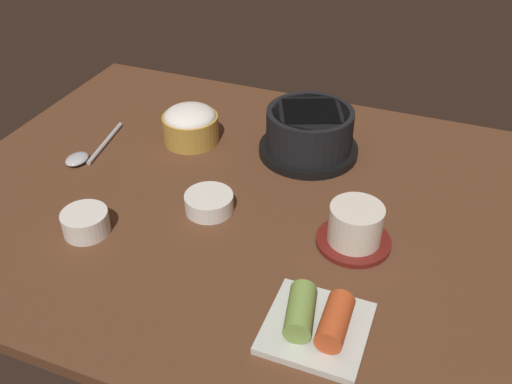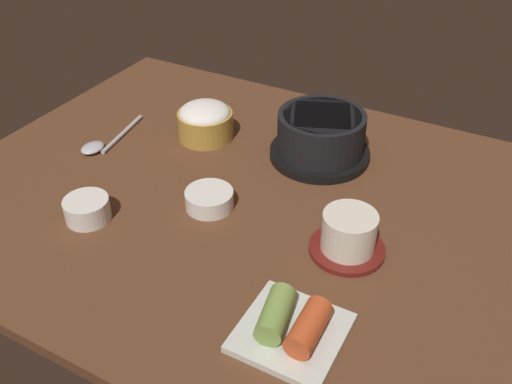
# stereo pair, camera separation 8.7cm
# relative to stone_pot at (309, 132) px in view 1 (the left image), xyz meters

# --- Properties ---
(dining_table) EXTENTS (1.00, 0.76, 0.02)m
(dining_table) POSITION_rel_stone_pot_xyz_m (-0.05, -0.16, -0.05)
(dining_table) COLOR #56331E
(dining_table) RESTS_ON ground
(stone_pot) EXTENTS (0.18, 0.18, 0.09)m
(stone_pot) POSITION_rel_stone_pot_xyz_m (0.00, 0.00, 0.00)
(stone_pot) COLOR black
(stone_pot) RESTS_ON dining_table
(rice_bowl) EXTENTS (0.10, 0.10, 0.07)m
(rice_bowl) POSITION_rel_stone_pot_xyz_m (-0.22, -0.04, -0.01)
(rice_bowl) COLOR #B78C38
(rice_bowl) RESTS_ON dining_table
(tea_cup_with_saucer) EXTENTS (0.11, 0.11, 0.06)m
(tea_cup_with_saucer) POSITION_rel_stone_pot_xyz_m (0.13, -0.21, -0.01)
(tea_cup_with_saucer) COLOR maroon
(tea_cup_with_saucer) RESTS_ON dining_table
(banchan_cup_center) EXTENTS (0.08, 0.08, 0.03)m
(banchan_cup_center) POSITION_rel_stone_pot_xyz_m (-0.09, -0.22, -0.03)
(banchan_cup_center) COLOR white
(banchan_cup_center) RESTS_ON dining_table
(kimchi_plate) EXTENTS (0.12, 0.12, 0.04)m
(kimchi_plate) POSITION_rel_stone_pot_xyz_m (0.13, -0.39, -0.03)
(kimchi_plate) COLOR silver
(kimchi_plate) RESTS_ON dining_table
(side_bowl_near) EXTENTS (0.07, 0.07, 0.04)m
(side_bowl_near) POSITION_rel_stone_pot_xyz_m (-0.24, -0.33, -0.02)
(side_bowl_near) COLOR white
(side_bowl_near) RESTS_ON dining_table
(spoon) EXTENTS (0.04, 0.16, 0.01)m
(spoon) POSITION_rel_stone_pot_xyz_m (-0.37, -0.16, -0.04)
(spoon) COLOR #B7B7BC
(spoon) RESTS_ON dining_table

